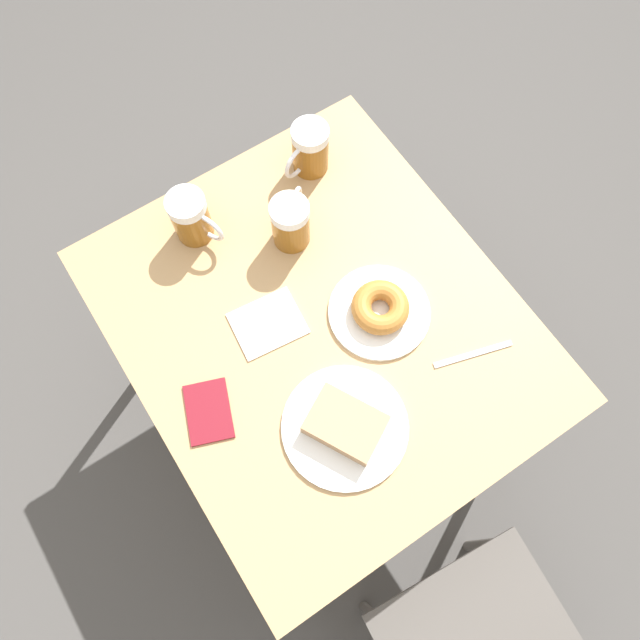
# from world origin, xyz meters

# --- Properties ---
(ground_plane) EXTENTS (8.00, 8.00, 0.00)m
(ground_plane) POSITION_xyz_m (0.00, 0.00, 0.00)
(ground_plane) COLOR #474442
(table) EXTENTS (0.80, 0.93, 0.70)m
(table) POSITION_xyz_m (0.00, 0.00, 0.64)
(table) COLOR tan
(table) RESTS_ON ground_plane
(plate_with_cake) EXTENTS (0.26, 0.26, 0.05)m
(plate_with_cake) POSITION_xyz_m (0.08, 0.21, 0.72)
(plate_with_cake) COLOR white
(plate_with_cake) RESTS_ON table
(plate_with_donut) EXTENTS (0.22, 0.22, 0.05)m
(plate_with_donut) POSITION_xyz_m (-0.12, 0.05, 0.72)
(plate_with_donut) COLOR white
(plate_with_donut) RESTS_ON table
(beer_mug_left) EXTENTS (0.13, 0.09, 0.13)m
(beer_mug_left) POSITION_xyz_m (-0.20, -0.34, 0.77)
(beer_mug_left) COLOR #8C5619
(beer_mug_left) RESTS_ON table
(beer_mug_center) EXTENTS (0.11, 0.11, 0.13)m
(beer_mug_center) POSITION_xyz_m (-0.06, -0.21, 0.77)
(beer_mug_center) COLOR #8C5619
(beer_mug_center) RESTS_ON table
(beer_mug_right) EXTENTS (0.09, 0.12, 0.13)m
(beer_mug_right) POSITION_xyz_m (0.11, -0.34, 0.77)
(beer_mug_right) COLOR #8C5619
(beer_mug_right) RESTS_ON table
(napkin_folded) EXTENTS (0.16, 0.13, 0.00)m
(napkin_folded) POSITION_xyz_m (0.09, -0.06, 0.71)
(napkin_folded) COLOR white
(napkin_folded) RESTS_ON table
(fork) EXTENTS (0.17, 0.06, 0.00)m
(fork) POSITION_xyz_m (-0.23, 0.23, 0.71)
(fork) COLOR silver
(fork) RESTS_ON table
(passport_near_edge) EXTENTS (0.13, 0.15, 0.01)m
(passport_near_edge) POSITION_xyz_m (0.29, 0.04, 0.71)
(passport_near_edge) COLOR maroon
(passport_near_edge) RESTS_ON table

